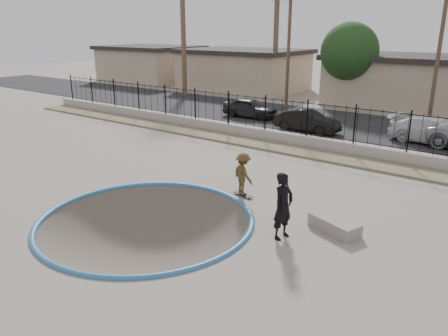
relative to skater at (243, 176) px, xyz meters
name	(u,v)px	position (x,y,z in m)	size (l,w,h in m)	color
ground	(318,160)	(-1.28, 9.34, -1.88)	(120.00, 120.00, 2.20)	slate
bowl_pit	(146,221)	(-1.28, -3.66, -0.78)	(6.84, 6.84, 1.80)	#52483F
coping_ring	(146,221)	(-1.28, -3.66, -0.78)	(7.04, 7.04, 0.20)	#2E6596
rock_strip	(295,151)	(-1.28, 6.54, -0.72)	(42.00, 1.60, 0.11)	#887A59
retaining_wall	(306,142)	(-1.28, 7.64, -0.48)	(42.00, 0.45, 0.60)	gray
fence	(307,119)	(-1.28, 7.64, 0.72)	(40.00, 0.04, 1.80)	black
street	(353,125)	(-1.28, 14.34, -0.76)	(90.00, 8.00, 0.04)	black
house_west_far	(151,63)	(-29.28, 23.84, 1.20)	(10.60, 8.60, 3.90)	tan
house_west	(244,69)	(-16.28, 23.84, 1.20)	(11.60, 8.60, 3.90)	tan
house_center	(400,80)	(-1.28, 23.84, 1.20)	(10.60, 8.60, 3.90)	tan
palm_left	(182,2)	(-18.28, 17.34, 7.18)	(2.30, 2.30, 11.30)	brown
palm_mid	(277,18)	(-11.28, 21.34, 5.91)	(2.30, 2.30, 9.30)	brown
utility_pole_left	(289,45)	(-7.28, 16.34, 3.92)	(1.70, 0.24, 9.00)	#473323
utility_pole_mid	(440,45)	(2.72, 16.34, 4.18)	(1.70, 0.24, 9.50)	#473323
street_tree_left	(349,52)	(-4.28, 20.34, 3.41)	(4.32, 4.32, 6.36)	#473323
skater	(243,176)	(0.00, 0.00, 0.00)	(1.00, 0.58, 1.56)	brown
skateboard	(243,194)	(0.00, 0.00, -0.72)	(0.90, 0.40, 0.08)	black
videographer	(283,206)	(2.82, -2.05, 0.23)	(0.74, 0.48, 2.02)	black
concrete_ledge	(334,225)	(3.89, -0.71, -0.58)	(1.60, 0.70, 0.40)	gray
car_a	(250,108)	(-7.87, 12.34, -0.09)	(1.55, 3.84, 1.31)	black
car_b	(307,121)	(-2.77, 10.74, -0.10)	(1.35, 3.88, 1.28)	black
car_c	(436,131)	(3.94, 12.28, -0.05)	(1.93, 4.74, 1.38)	silver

